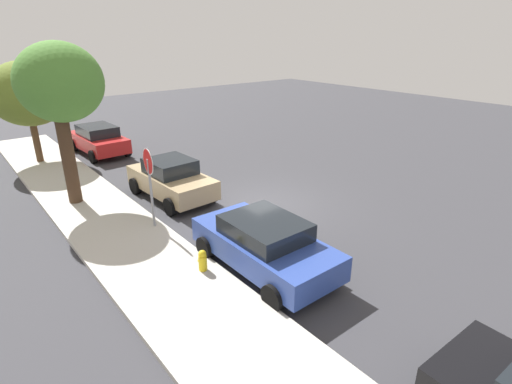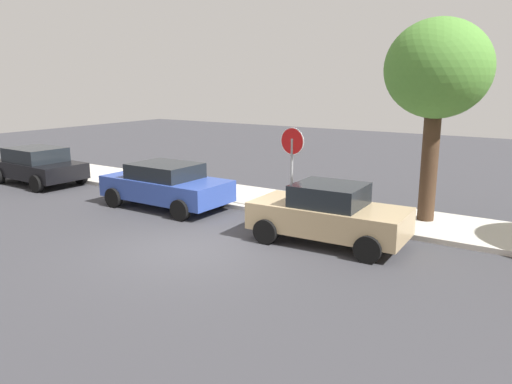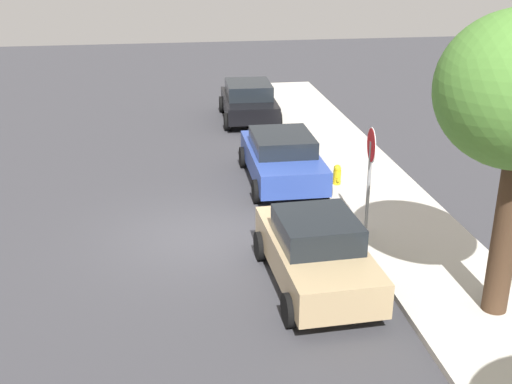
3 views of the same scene
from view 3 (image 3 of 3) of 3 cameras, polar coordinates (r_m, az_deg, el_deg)
The scene contains 7 objects.
ground_plane at distance 15.40m, azimuth -5.30°, elevation -3.94°, with size 60.00×60.00×0.00m, color #38383D.
sidewalk_curb at distance 16.37m, azimuth 12.55°, elevation -2.51°, with size 32.00×2.73×0.14m, color beige.
stop_sign at distance 14.83m, azimuth 10.12°, elevation 2.58°, with size 0.82×0.10×2.70m.
parked_car_tan at distance 13.00m, azimuth 5.36°, elevation -5.30°, with size 3.97×2.09×1.53m.
parked_car_blue at distance 18.46m, azimuth 2.34°, elevation 3.10°, with size 4.23×2.12×1.44m.
parked_car_black at distance 24.96m, azimuth -0.65°, elevation 8.12°, with size 3.95×2.22×1.44m.
fire_hydrant at distance 18.19m, azimuth 7.21°, elevation 1.36°, with size 0.30×0.22×0.72m.
Camera 3 is at (13.86, -0.65, 6.67)m, focal length 45.00 mm.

